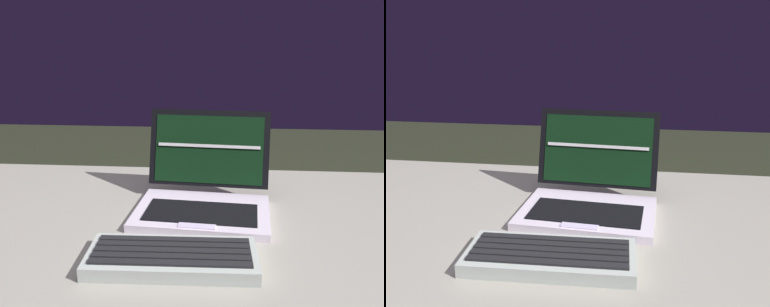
% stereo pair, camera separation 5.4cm
% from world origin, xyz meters
% --- Properties ---
extents(desk, '(1.45, 0.71, 0.70)m').
position_xyz_m(desk, '(0.00, 0.00, 0.61)').
color(desk, '#9E998C').
rests_on(desk, ground).
extents(laptop_front, '(0.31, 0.28, 0.21)m').
position_xyz_m(laptop_front, '(0.07, 0.06, 0.74)').
color(laptop_front, silver).
rests_on(laptop_front, desk).
extents(external_keyboard, '(0.30, 0.14, 0.03)m').
position_xyz_m(external_keyboard, '(0.02, -0.18, 0.72)').
color(external_keyboard, '#B5BEB6').
rests_on(external_keyboard, desk).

